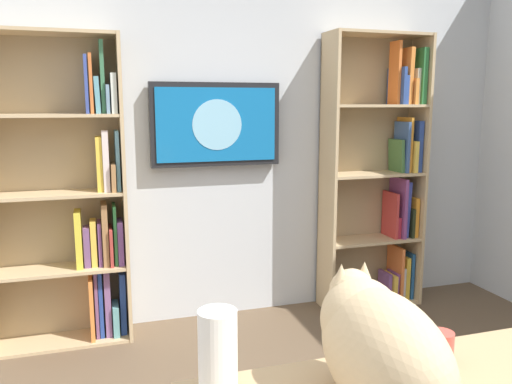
{
  "coord_description": "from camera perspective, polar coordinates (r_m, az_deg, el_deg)",
  "views": [
    {
      "loc": [
        0.84,
        1.3,
        1.53
      ],
      "look_at": [
        0.08,
        -1.16,
        1.09
      ],
      "focal_mm": 35.83,
      "sensor_mm": 36.0,
      "label": 1
    }
  ],
  "objects": [
    {
      "name": "wall_mounted_tv",
      "position": [
        3.54,
        -4.48,
        7.51
      ],
      "size": [
        0.9,
        0.07,
        0.57
      ],
      "color": "black"
    },
    {
      "name": "coffee_mug",
      "position": [
        1.79,
        19.93,
        -15.9
      ],
      "size": [
        0.08,
        0.08,
        0.1
      ],
      "primitive_type": "cylinder",
      "color": "#D84C3F",
      "rests_on": "desk"
    },
    {
      "name": "cat",
      "position": [
        1.44,
        13.29,
        -16.18
      ],
      "size": [
        0.27,
        0.64,
        0.36
      ],
      "color": "#D1B284",
      "rests_on": "desk"
    },
    {
      "name": "paper_towel_roll",
      "position": [
        1.49,
        -4.28,
        -17.51
      ],
      "size": [
        0.11,
        0.11,
        0.25
      ],
      "primitive_type": "cylinder",
      "color": "white",
      "rests_on": "desk"
    },
    {
      "name": "wall_back",
      "position": [
        3.64,
        -3.89,
        6.89
      ],
      "size": [
        4.52,
        0.06,
        2.7
      ],
      "primitive_type": "cube",
      "color": "silver",
      "rests_on": "ground"
    },
    {
      "name": "bookshelf_right",
      "position": [
        3.43,
        -19.84,
        -0.99
      ],
      "size": [
        0.87,
        0.28,
        1.96
      ],
      "color": "tan",
      "rests_on": "ground"
    },
    {
      "name": "bookshelf_left",
      "position": [
        3.98,
        14.03,
        1.74
      ],
      "size": [
        0.77,
        0.28,
        2.03
      ],
      "color": "tan",
      "rests_on": "ground"
    }
  ]
}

